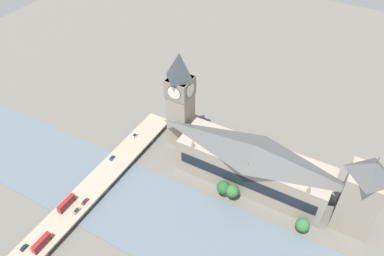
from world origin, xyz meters
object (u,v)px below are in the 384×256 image
(road_bridge, at_px, (97,183))
(car_southbound_tail, at_px, (85,201))
(car_southbound_lead, at_px, (112,158))
(double_decker_bus_mid, at_px, (66,203))
(car_northbound_mid, at_px, (135,135))
(parliament_hall, at_px, (253,165))
(double_decker_bus_lead, at_px, (42,243))
(car_northbound_tail, at_px, (24,248))
(car_northbound_lead, at_px, (77,211))
(clock_tower, at_px, (180,98))
(victoria_tower, at_px, (362,195))

(road_bridge, distance_m, car_southbound_tail, 14.46)
(car_southbound_lead, bearing_deg, car_southbound_tail, -166.98)
(double_decker_bus_mid, xyz_separation_m, car_northbound_mid, (63.31, 0.68, -1.92))
(parliament_hall, height_order, double_decker_bus_lead, parliament_hall)
(car_southbound_lead, bearing_deg, car_northbound_tail, -179.72)
(car_southbound_lead, bearing_deg, car_northbound_lead, -168.82)
(double_decker_bus_lead, height_order, double_decker_bus_mid, double_decker_bus_lead)
(car_southbound_tail, bearing_deg, car_northbound_mid, 7.39)
(car_northbound_lead, bearing_deg, car_southbound_lead, 11.18)
(car_northbound_mid, relative_size, car_southbound_tail, 0.99)
(parliament_hall, xyz_separation_m, double_decker_bus_lead, (-91.43, 73.09, -7.91))
(car_northbound_lead, bearing_deg, double_decker_bus_lead, 178.27)
(car_southbound_tail, bearing_deg, clock_tower, -14.66)
(victoria_tower, xyz_separation_m, car_northbound_tail, (-97.10, 136.34, -18.08))
(road_bridge, height_order, car_northbound_tail, car_northbound_tail)
(clock_tower, xyz_separation_m, double_decker_bus_mid, (-78.61, 25.43, -28.17))
(victoria_tower, xyz_separation_m, car_southbound_tail, (-60.89, 129.01, -18.15))
(car_northbound_mid, relative_size, car_northbound_tail, 1.16)
(double_decker_bus_mid, height_order, car_northbound_mid, double_decker_bus_mid)
(parliament_hall, bearing_deg, car_northbound_mid, 93.09)
(clock_tower, bearing_deg, car_southbound_lead, 145.56)
(parliament_hall, bearing_deg, car_northbound_lead, 133.09)
(road_bridge, height_order, double_decker_bus_mid, double_decker_bus_mid)
(car_northbound_mid, bearing_deg, car_northbound_tail, 180.00)
(car_southbound_tail, bearing_deg, double_decker_bus_lead, 179.11)
(clock_tower, height_order, double_decker_bus_lead, clock_tower)
(car_southbound_lead, bearing_deg, victoria_tower, -78.56)
(car_northbound_mid, height_order, car_southbound_lead, car_northbound_mid)
(parliament_hall, distance_m, victoria_tower, 56.99)
(victoria_tower, bearing_deg, car_northbound_lead, 117.75)
(double_decker_bus_lead, xyz_separation_m, double_decker_bus_mid, (23.80, 6.18, -0.06))
(parliament_hall, height_order, car_northbound_tail, parliament_hall)
(victoria_tower, bearing_deg, car_southbound_tail, 115.27)
(double_decker_bus_lead, xyz_separation_m, car_northbound_tail, (-5.62, 6.86, -1.98))
(victoria_tower, distance_m, car_southbound_tail, 143.80)
(road_bridge, distance_m, double_decker_bus_lead, 44.75)
(parliament_hall, distance_m, road_bridge, 90.33)
(double_decker_bus_mid, bearing_deg, car_southbound_lead, 1.47)
(victoria_tower, bearing_deg, car_southbound_lead, 101.44)
(double_decker_bus_mid, relative_size, car_southbound_tail, 2.50)
(clock_tower, relative_size, car_northbound_tail, 16.51)
(road_bridge, xyz_separation_m, car_northbound_tail, (-50.11, 3.63, 1.57))
(parliament_hall, distance_m, double_decker_bus_lead, 117.32)
(road_bridge, height_order, car_northbound_mid, car_northbound_mid)
(parliament_hall, bearing_deg, double_decker_bus_lead, 141.36)
(victoria_tower, height_order, car_northbound_lead, victoria_tower)
(parliament_hall, bearing_deg, double_decker_bus_mid, 130.47)
(car_southbound_lead, xyz_separation_m, car_southbound_tail, (-33.22, -7.68, 0.01))
(double_decker_bus_lead, bearing_deg, double_decker_bus_mid, 14.55)
(victoria_tower, bearing_deg, road_bridge, 109.50)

